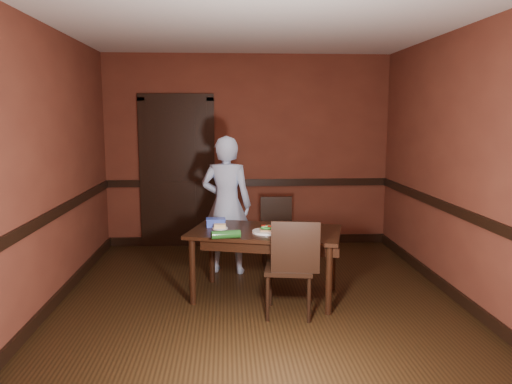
{
  "coord_description": "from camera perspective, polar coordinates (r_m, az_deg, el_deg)",
  "views": [
    {
      "loc": [
        -0.31,
        -4.82,
        1.83
      ],
      "look_at": [
        0.0,
        0.35,
        1.05
      ],
      "focal_mm": 35.0,
      "sensor_mm": 36.0,
      "label": 1
    }
  ],
  "objects": [
    {
      "name": "dining_table",
      "position": [
        5.14,
        1.06,
        -8.19
      ],
      "size": [
        1.66,
        1.19,
        0.7
      ],
      "primitive_type": "cube",
      "rotation": [
        0.0,
        0.0,
        -0.26
      ],
      "color": "black",
      "rests_on": "floor"
    },
    {
      "name": "baseboard_back",
      "position": [
        7.29,
        -0.89,
        -5.49
      ],
      "size": [
        4.0,
        0.03,
        0.12
      ],
      "primitive_type": "cube",
      "color": "black",
      "rests_on": "ground"
    },
    {
      "name": "chair_far",
      "position": [
        6.15,
        2.51,
        -4.68
      ],
      "size": [
        0.4,
        0.4,
        0.84
      ],
      "primitive_type": null,
      "rotation": [
        0.0,
        0.0,
        -0.03
      ],
      "color": "black",
      "rests_on": "floor"
    },
    {
      "name": "wrapped_veg",
      "position": [
        4.71,
        -3.46,
        -4.87
      ],
      "size": [
        0.28,
        0.13,
        0.08
      ],
      "primitive_type": "cylinder",
      "rotation": [
        0.0,
        1.57,
        0.19
      ],
      "color": "#184617",
      "rests_on": "dining_table"
    },
    {
      "name": "wall_right",
      "position": [
        5.37,
        22.09,
        2.8
      ],
      "size": [
        0.02,
        4.5,
        2.7
      ],
      "primitive_type": "cube",
      "color": "#5D291C",
      "rests_on": "ground"
    },
    {
      "name": "ceiling",
      "position": [
        4.91,
        0.26,
        18.76
      ],
      "size": [
        4.0,
        4.5,
        0.01
      ],
      "primitive_type": "cube",
      "color": "silver",
      "rests_on": "ground"
    },
    {
      "name": "cheese_saucer",
      "position": [
        5.12,
        -4.14,
        -4.0
      ],
      "size": [
        0.16,
        0.16,
        0.05
      ],
      "rotation": [
        0.0,
        0.0,
        -0.13
      ],
      "color": "white",
      "rests_on": "dining_table"
    },
    {
      "name": "person",
      "position": [
        5.86,
        -3.39,
        -1.48
      ],
      "size": [
        0.65,
        0.49,
        1.62
      ],
      "primitive_type": "imported",
      "rotation": [
        0.0,
        0.0,
        2.95
      ],
      "color": "#A3B8DC",
      "rests_on": "floor"
    },
    {
      "name": "wall_back",
      "position": [
        7.1,
        -0.92,
        4.69
      ],
      "size": [
        4.0,
        0.02,
        2.7
      ],
      "primitive_type": "cube",
      "color": "#5D291C",
      "rests_on": "ground"
    },
    {
      "name": "baseboard_right",
      "position": [
        5.63,
        21.2,
        -10.37
      ],
      "size": [
        0.03,
        4.5,
        0.12
      ],
      "primitive_type": "cube",
      "color": "black",
      "rests_on": "ground"
    },
    {
      "name": "baseboard_left",
      "position": [
        5.41,
        -21.69,
        -11.19
      ],
      "size": [
        0.03,
        4.5,
        0.12
      ],
      "primitive_type": "cube",
      "color": "black",
      "rests_on": "ground"
    },
    {
      "name": "wall_front",
      "position": [
        2.64,
        3.39,
        -1.99
      ],
      "size": [
        4.0,
        0.02,
        2.7
      ],
      "primitive_type": "cube",
      "color": "#5D291C",
      "rests_on": "ground"
    },
    {
      "name": "sauce_jar",
      "position": [
        4.99,
        4.42,
        -4.1
      ],
      "size": [
        0.07,
        0.07,
        0.08
      ],
      "rotation": [
        0.0,
        0.0,
        0.3
      ],
      "color": "#598239",
      "rests_on": "dining_table"
    },
    {
      "name": "dado_left",
      "position": [
        5.19,
        -22.21,
        -2.41
      ],
      "size": [
        0.03,
        4.5,
        0.1
      ],
      "primitive_type": "cube",
      "color": "black",
      "rests_on": "ground"
    },
    {
      "name": "wall_left",
      "position": [
        5.13,
        -22.65,
        2.53
      ],
      "size": [
        0.02,
        4.5,
        2.7
      ],
      "primitive_type": "cube",
      "color": "#5D291C",
      "rests_on": "ground"
    },
    {
      "name": "dado_back",
      "position": [
        7.13,
        -0.91,
        1.07
      ],
      "size": [
        4.0,
        0.03,
        0.1
      ],
      "primitive_type": "cube",
      "color": "black",
      "rests_on": "ground"
    },
    {
      "name": "sandwich_plate",
      "position": [
        4.95,
        1.2,
        -4.42
      ],
      "size": [
        0.28,
        0.28,
        0.07
      ],
      "rotation": [
        0.0,
        0.0,
        -0.27
      ],
      "color": "white",
      "rests_on": "dining_table"
    },
    {
      "name": "dado_right",
      "position": [
        5.42,
        21.68,
        -1.93
      ],
      "size": [
        0.03,
        4.5,
        0.1
      ],
      "primitive_type": "cube",
      "color": "black",
      "rests_on": "ground"
    },
    {
      "name": "door",
      "position": [
        7.11,
        -8.99,
        2.5
      ],
      "size": [
        1.05,
        0.07,
        2.2
      ],
      "color": "black",
      "rests_on": "ground"
    },
    {
      "name": "chair_near",
      "position": [
        4.68,
        3.8,
        -8.46
      ],
      "size": [
        0.49,
        0.49,
        0.93
      ],
      "primitive_type": null,
      "rotation": [
        0.0,
        0.0,
        2.99
      ],
      "color": "black",
      "rests_on": "floor"
    },
    {
      "name": "food_tub",
      "position": [
        5.23,
        -4.62,
        -3.48
      ],
      "size": [
        0.21,
        0.15,
        0.08
      ],
      "rotation": [
        0.0,
        0.0,
        0.05
      ],
      "color": "blue",
      "rests_on": "dining_table"
    },
    {
      "name": "floor",
      "position": [
        5.17,
        0.24,
        -12.17
      ],
      "size": [
        4.0,
        4.5,
        0.01
      ],
      "primitive_type": "cube",
      "color": "black",
      "rests_on": "ground"
    }
  ]
}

